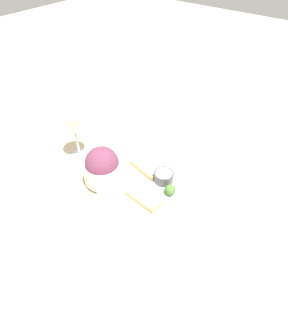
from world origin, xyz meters
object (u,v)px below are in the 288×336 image
salad_bowl (102,167)px  cheese_toast_far (146,166)px  wine_glass (73,126)px  fork (224,156)px  sauce_ramekin (164,176)px  cheese_toast_near (144,196)px

salad_bowl → cheese_toast_far: size_ratio=1.04×
wine_glass → fork: size_ratio=0.94×
cheese_toast_far → wine_glass: bearing=18.5°
sauce_ramekin → cheese_toast_far: sauce_ramekin is taller
salad_bowl → wine_glass: 0.17m
cheese_toast_far → fork: cheese_toast_far is taller
fork → wine_glass: bearing=37.4°
cheese_toast_near → salad_bowl: bearing=4.2°
cheese_toast_far → salad_bowl: bearing=55.6°
salad_bowl → sauce_ramekin: salad_bowl is taller
cheese_toast_far → fork: 0.28m
salad_bowl → cheese_toast_near: bearing=-175.8°
wine_glass → fork: 0.51m
cheese_toast_far → wine_glass: (0.23, 0.08, 0.10)m
cheese_toast_near → cheese_toast_far: bearing=-54.4°
salad_bowl → cheese_toast_far: (-0.08, -0.11, -0.04)m
sauce_ramekin → fork: bearing=-111.9°
cheese_toast_near → fork: 0.34m
sauce_ramekin → cheese_toast_near: bearing=89.2°
wine_glass → fork: wine_glass is taller
fork → cheese_toast_far: bearing=53.6°
wine_glass → cheese_toast_far: bearing=-161.5°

